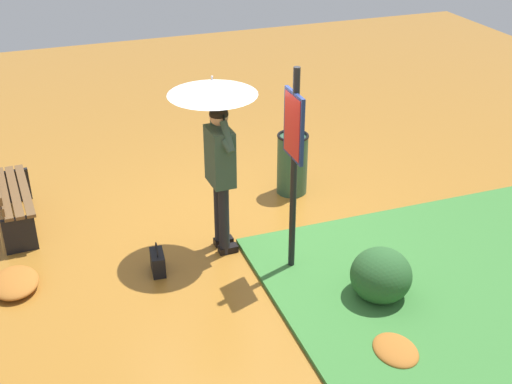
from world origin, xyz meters
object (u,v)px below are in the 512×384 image
(info_sign_post, at_px, (294,149))
(person_with_umbrella, at_px, (216,122))
(trash_bin, at_px, (292,163))
(handbag, at_px, (158,262))
(park_bench, at_px, (12,196))

(info_sign_post, bearing_deg, person_with_umbrella, 39.87)
(info_sign_post, xyz_separation_m, trash_bin, (1.66, -0.71, -1.03))
(handbag, distance_m, trash_bin, 2.45)
(person_with_umbrella, xyz_separation_m, trash_bin, (0.95, -1.30, -1.13))
(park_bench, distance_m, trash_bin, 3.53)
(person_with_umbrella, height_order, info_sign_post, info_sign_post)
(park_bench, bearing_deg, person_with_umbrella, -120.26)
(person_with_umbrella, height_order, park_bench, person_with_umbrella)
(info_sign_post, relative_size, handbag, 6.22)
(park_bench, height_order, trash_bin, trash_bin)
(park_bench, bearing_deg, info_sign_post, -125.53)
(person_with_umbrella, relative_size, trash_bin, 2.45)
(person_with_umbrella, distance_m, park_bench, 2.81)
(person_with_umbrella, bearing_deg, info_sign_post, -140.13)
(info_sign_post, distance_m, handbag, 1.96)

